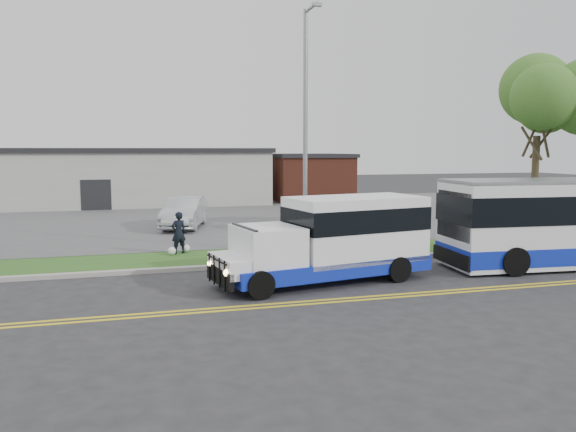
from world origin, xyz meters
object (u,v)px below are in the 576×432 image
object	(u,v)px
shuttle_bus	(337,236)
pedestrian	(179,233)
tree_east	(539,105)
parked_car_a	(185,212)
streetlight_near	(306,124)

from	to	relation	value
shuttle_bus	pedestrian	xyz separation A→B (m)	(-4.59, 5.68, -0.51)
tree_east	pedestrian	world-z (taller)	tree_east
pedestrian	parked_car_a	world-z (taller)	pedestrian
pedestrian	shuttle_bus	bearing A→B (deg)	110.13
parked_car_a	pedestrian	bearing A→B (deg)	-80.94
tree_east	streetlight_near	size ratio (longest dim) A/B	0.88
pedestrian	streetlight_near	bearing A→B (deg)	146.69
pedestrian	parked_car_a	xyz separation A→B (m)	(0.94, 7.53, -0.02)
tree_east	shuttle_bus	world-z (taller)	tree_east
tree_east	streetlight_near	distance (m)	11.05
streetlight_near	pedestrian	xyz separation A→B (m)	(-4.91, 1.27, -4.29)
shuttle_bus	pedestrian	size ratio (longest dim) A/B	4.36
tree_east	parked_car_a	world-z (taller)	tree_east
shuttle_bus	parked_car_a	distance (m)	13.72
shuttle_bus	pedestrian	world-z (taller)	shuttle_bus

